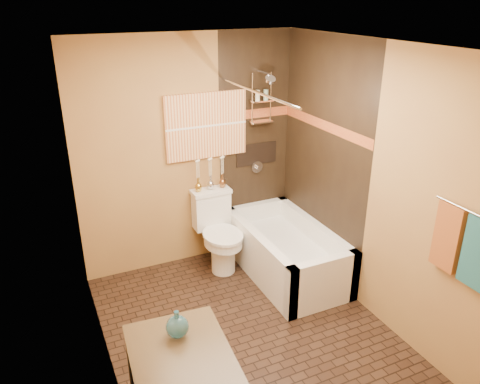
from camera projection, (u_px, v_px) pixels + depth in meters
floor at (250, 334)px, 4.22m from camera, size 3.00×3.00×0.00m
wall_left at (97, 239)px, 3.26m from camera, size 0.02×3.00×2.50m
wall_right at (371, 185)px, 4.20m from camera, size 0.02×3.00×2.50m
wall_back at (189, 155)px, 4.98m from camera, size 2.40×0.02×2.50m
wall_front at (376, 317)px, 2.48m from camera, size 2.40×0.02×2.50m
ceiling at (253, 45)px, 3.24m from camera, size 3.00×3.00×0.00m
alcove_tile_back at (254, 146)px, 5.27m from camera, size 0.85×0.01×2.50m
alcove_tile_right at (322, 160)px, 4.82m from camera, size 0.01×1.50×2.50m
mosaic_band_back at (255, 114)px, 5.12m from camera, size 0.85×0.01×0.10m
mosaic_band_right at (324, 125)px, 4.67m from camera, size 0.01×1.50×0.10m
alcove_niche at (256, 154)px, 5.31m from camera, size 0.50×0.01×0.25m
shower_fixtures at (261, 111)px, 5.03m from camera, size 0.24×0.33×1.16m
curtain_rod at (255, 91)px, 4.21m from camera, size 0.03×1.55×0.03m
towel_bar at (468, 211)px, 3.22m from camera, size 0.02×0.55×0.02m
towel_teal at (477, 253)px, 3.22m from camera, size 0.05×0.22×0.52m
towel_rust at (447, 237)px, 3.44m from camera, size 0.05×0.22×0.52m
sunset_painting at (206, 126)px, 4.92m from camera, size 0.90×0.04×0.70m
vanity_mirror at (127, 283)px, 2.33m from camera, size 0.01×1.00×0.90m
bathtub at (286, 255)px, 5.07m from camera, size 0.80×1.50×0.55m
toilet at (218, 231)px, 5.12m from camera, size 0.43×0.64×0.85m
teal_bottle at (177, 324)px, 2.88m from camera, size 0.17×0.17×0.23m
bud_vases at (210, 173)px, 5.04m from camera, size 0.36×0.08×0.35m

